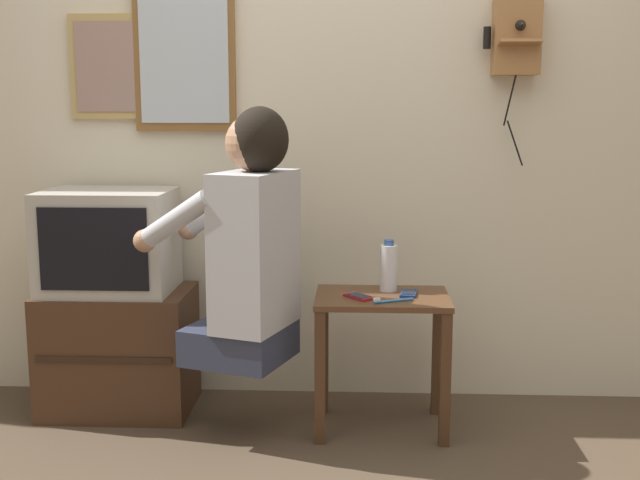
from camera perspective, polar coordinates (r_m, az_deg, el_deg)
The scene contains 12 objects.
wall_back at distance 3.51m, azimuth -0.74°, elevation 9.36°, with size 6.80×0.05×2.55m.
side_table at distance 3.20m, azimuth 4.41°, elevation -6.24°, with size 0.53×0.37×0.55m.
person at distance 3.04m, azimuth -5.09°, elevation -0.17°, with size 0.62×0.53×0.98m.
tv_stand at distance 3.54m, azimuth -14.11°, elevation -7.61°, with size 0.61×0.42×0.52m.
television at distance 3.44m, azimuth -14.80°, elevation -0.07°, with size 0.53×0.40×0.42m.
wall_phone_antique at distance 3.49m, azimuth 13.78°, elevation 14.14°, with size 0.23×0.19×0.75m.
framed_picture at distance 3.62m, azimuth -14.39°, elevation 11.85°, with size 0.39×0.03×0.44m.
wall_mirror at distance 3.55m, azimuth -9.62°, elevation 13.32°, with size 0.43×0.03×0.70m.
cell_phone_held at distance 3.12m, azimuth 2.78°, elevation -4.04°, with size 0.13×0.13×0.01m.
cell_phone_spare at distance 3.19m, azimuth 6.32°, elevation -3.78°, with size 0.08×0.13×0.01m.
water_bottle at distance 3.23m, azimuth 4.90°, elevation -1.94°, with size 0.07×0.07×0.21m.
toothbrush at distance 3.07m, azimuth 5.02°, elevation -4.31°, with size 0.15×0.08×0.02m.
Camera 1 is at (0.21, -2.38, 1.29)m, focal length 45.00 mm.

